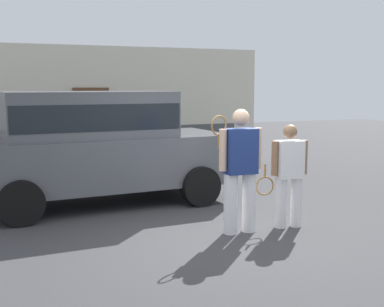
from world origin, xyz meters
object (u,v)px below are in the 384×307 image
object	(u,v)px
tennis_player_woman	(289,175)
parked_suv	(95,142)
potted_plant_secondary	(233,153)
potted_plant_by_porch	(191,155)
tennis_player_man	(240,169)

from	to	relation	value
tennis_player_woman	parked_suv	bearing A→B (deg)	-41.25
tennis_player_woman	potted_plant_secondary	world-z (taller)	tennis_player_woman
parked_suv	potted_plant_by_porch	size ratio (longest dim) A/B	7.00
parked_suv	tennis_player_woman	distance (m)	3.60
parked_suv	tennis_player_woman	world-z (taller)	parked_suv
tennis_player_woman	potted_plant_secondary	size ratio (longest dim) A/B	2.05
tennis_player_woman	potted_plant_secondary	distance (m)	5.53
parked_suv	potted_plant_secondary	distance (m)	4.89
tennis_player_man	tennis_player_woman	size ratio (longest dim) A/B	1.16
parked_suv	tennis_player_man	world-z (taller)	parked_suv
tennis_player_woman	potted_plant_by_porch	size ratio (longest dim) A/B	2.36
tennis_player_woman	potted_plant_by_porch	xyz separation A→B (m)	(0.81, 5.69, -0.44)
parked_suv	potted_plant_by_porch	bearing A→B (deg)	40.62
parked_suv	potted_plant_by_porch	distance (m)	4.42
potted_plant_by_porch	potted_plant_secondary	bearing A→B (deg)	-25.79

